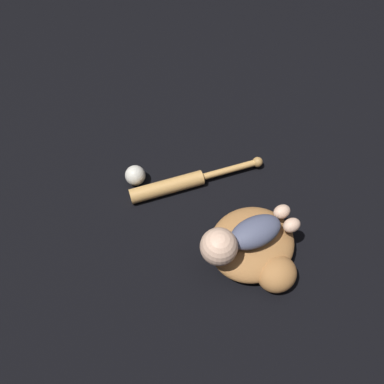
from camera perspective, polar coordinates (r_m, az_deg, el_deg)
ground_plane at (r=1.32m, az=9.36°, el=-7.89°), size 6.00×6.00×0.00m
baseball_glove at (r=1.26m, az=9.69°, el=-8.44°), size 0.36×0.36×0.10m
baby_figure at (r=1.16m, az=7.36°, el=-6.95°), size 0.34×0.15×0.12m
baseball_bat at (r=1.40m, az=-1.65°, el=1.39°), size 0.52×0.06×0.06m
baseball at (r=1.42m, az=-8.64°, el=2.52°), size 0.08×0.08×0.08m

